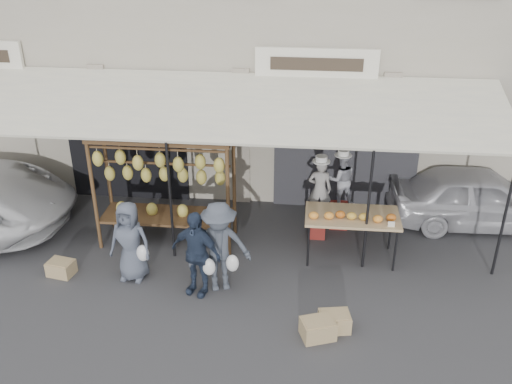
# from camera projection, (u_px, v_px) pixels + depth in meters

# --- Properties ---
(ground_plane) EXTENTS (90.00, 90.00, 0.00)m
(ground_plane) POSITION_uv_depth(u_px,v_px,m) (217.00, 296.00, 9.63)
(ground_plane) COLOR #2D2D30
(shophouse) EXTENTS (24.00, 6.15, 7.30)m
(shophouse) POSITION_uv_depth(u_px,v_px,m) (256.00, 9.00, 13.74)
(shophouse) COLOR #A09989
(shophouse) RESTS_ON ground_plane
(awning) EXTENTS (10.00, 2.35, 2.92)m
(awning) POSITION_uv_depth(u_px,v_px,m) (233.00, 108.00, 10.49)
(awning) COLOR beige
(awning) RESTS_ON ground_plane
(banana_rack) EXTENTS (2.60, 0.90, 2.24)m
(banana_rack) POSITION_uv_depth(u_px,v_px,m) (163.00, 169.00, 10.50)
(banana_rack) COLOR #432E18
(banana_rack) RESTS_ON ground_plane
(produce_table) EXTENTS (1.70, 0.90, 1.04)m
(produce_table) POSITION_uv_depth(u_px,v_px,m) (352.00, 217.00, 10.28)
(produce_table) COLOR tan
(produce_table) RESTS_ON ground_plane
(vendor_left) EXTENTS (0.46, 0.31, 1.24)m
(vendor_left) POSITION_uv_depth(u_px,v_px,m) (320.00, 189.00, 10.91)
(vendor_left) COLOR gray
(vendor_left) RESTS_ON stool_left
(vendor_right) EXTENTS (0.60, 0.50, 1.11)m
(vendor_right) POSITION_uv_depth(u_px,v_px,m) (341.00, 180.00, 11.26)
(vendor_right) COLOR #989AA5
(vendor_right) RESTS_ON stool_right
(customer_left) EXTENTS (0.76, 0.54, 1.48)m
(customer_left) POSITION_uv_depth(u_px,v_px,m) (130.00, 241.00, 9.80)
(customer_left) COLOR #484F5D
(customer_left) RESTS_ON ground_plane
(customer_mid) EXTENTS (0.98, 0.65, 1.54)m
(customer_mid) POSITION_uv_depth(u_px,v_px,m) (196.00, 253.00, 9.42)
(customer_mid) COLOR #232F44
(customer_mid) RESTS_ON ground_plane
(customer_right) EXTENTS (1.19, 0.90, 1.64)m
(customer_right) POSITION_uv_depth(u_px,v_px,m) (219.00, 247.00, 9.49)
(customer_right) COLOR #3E444F
(customer_right) RESTS_ON ground_plane
(stool_left) EXTENTS (0.31, 0.31, 0.42)m
(stool_left) POSITION_uv_depth(u_px,v_px,m) (318.00, 227.00, 11.28)
(stool_left) COLOR maroon
(stool_left) RESTS_ON ground_plane
(stool_right) EXTENTS (0.43, 0.43, 0.50)m
(stool_right) POSITION_uv_depth(u_px,v_px,m) (339.00, 215.00, 11.62)
(stool_right) COLOR maroon
(stool_right) RESTS_ON ground_plane
(crate_near_a) EXTENTS (0.59, 0.52, 0.30)m
(crate_near_a) POSITION_uv_depth(u_px,v_px,m) (318.00, 329.00, 8.68)
(crate_near_a) COLOR tan
(crate_near_a) RESTS_ON ground_plane
(crate_near_b) EXTENTS (0.53, 0.43, 0.28)m
(crate_near_b) POSITION_uv_depth(u_px,v_px,m) (334.00, 321.00, 8.84)
(crate_near_b) COLOR tan
(crate_near_b) RESTS_ON ground_plane
(crate_far) EXTENTS (0.50, 0.41, 0.27)m
(crate_far) POSITION_uv_depth(u_px,v_px,m) (61.00, 268.00, 10.15)
(crate_far) COLOR tan
(crate_far) RESTS_ON ground_plane
(sedan) EXTENTS (3.64, 1.56, 1.22)m
(sedan) POSITION_uv_depth(u_px,v_px,m) (479.00, 197.00, 11.55)
(sedan) COLOR #B5B4BA
(sedan) RESTS_ON ground_plane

